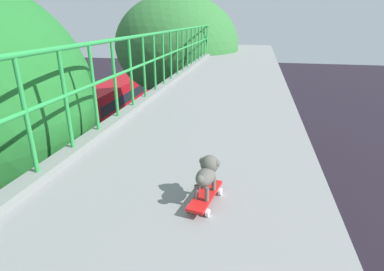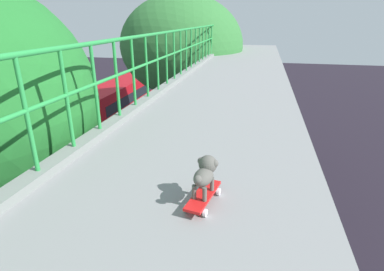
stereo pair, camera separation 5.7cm
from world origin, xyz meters
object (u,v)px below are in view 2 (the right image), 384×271
Objects in this scene: car_green_fifth at (57,221)px; toy_skateboard at (203,196)px; city_bus at (123,98)px; car_grey_sixth at (24,183)px; small_dog at (205,172)px.

car_green_fifth is 10.62m from toy_skateboard.
toy_skateboard reaches higher than city_bus.
city_bus is at bearing 104.11° from car_green_fifth.
toy_skateboard reaches higher than car_grey_sixth.
toy_skateboard is at bearing -39.51° from car_grey_sixth.
car_grey_sixth is 14.00m from toy_skateboard.
car_green_fifth is at bearing -75.89° from city_bus.
small_dog reaches higher than car_grey_sixth.
car_grey_sixth is 11.59m from city_bus.
car_grey_sixth is 0.35× the size of city_bus.
car_green_fifth reaches higher than car_grey_sixth.
car_green_fifth is at bearing 138.29° from small_dog.
small_dog reaches higher than city_bus.
city_bus is at bearing 117.24° from small_dog.
toy_skateboard is 1.47× the size of small_dog.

